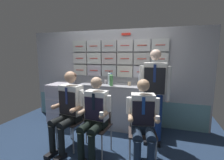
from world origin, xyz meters
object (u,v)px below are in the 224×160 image
at_px(folding_chair_near_trolley, 142,124).
at_px(folding_chair_center, 99,120).
at_px(service_trolley, 62,102).
at_px(water_bottle_tall, 110,78).
at_px(folding_chair_left, 75,115).
at_px(crew_member_standing, 154,89).
at_px(crew_member_left, 68,106).
at_px(paper_cup_blue, 106,81).
at_px(crew_member_center, 94,114).
at_px(crew_member_near_trolley, 143,119).

bearing_deg(folding_chair_near_trolley, folding_chair_center, -177.43).
distance_m(service_trolley, water_bottle_tall, 1.29).
height_order(folding_chair_left, water_bottle_tall, water_bottle_tall).
relative_size(crew_member_standing, water_bottle_tall, 5.99).
height_order(crew_member_left, paper_cup_blue, crew_member_left).
bearing_deg(water_bottle_tall, folding_chair_left, -113.15).
xyz_separation_m(crew_member_left, crew_member_center, (0.51, -0.09, -0.04)).
height_order(service_trolley, crew_member_left, crew_member_left).
height_order(crew_member_near_trolley, paper_cup_blue, crew_member_near_trolley).
bearing_deg(service_trolley, water_bottle_tall, 6.24).
distance_m(folding_chair_left, crew_member_left, 0.25).
relative_size(folding_chair_center, folding_chair_near_trolley, 1.00).
distance_m(folding_chair_center, water_bottle_tall, 1.10).
height_order(folding_chair_left, crew_member_near_trolley, crew_member_near_trolley).
xyz_separation_m(folding_chair_center, water_bottle_tall, (-0.13, 0.95, 0.55)).
relative_size(folding_chair_center, crew_member_near_trolley, 0.69).
height_order(crew_member_center, crew_member_standing, crew_member_standing).
xyz_separation_m(folding_chair_near_trolley, crew_member_standing, (0.14, 0.50, 0.46)).
distance_m(folding_chair_left, folding_chair_center, 0.51).
bearing_deg(crew_member_left, water_bottle_tall, 68.86).
xyz_separation_m(crew_member_center, water_bottle_tall, (-0.12, 1.11, 0.39)).
bearing_deg(folding_chair_near_trolley, crew_member_standing, 73.86).
distance_m(crew_member_center, folding_chair_near_trolley, 0.74).
xyz_separation_m(crew_member_center, crew_member_standing, (0.85, 0.69, 0.31)).
bearing_deg(folding_chair_center, folding_chair_left, 170.18).
relative_size(crew_member_center, crew_member_standing, 0.75).
distance_m(service_trolley, crew_member_near_trolley, 2.22).
bearing_deg(folding_chair_near_trolley, service_trolley, 158.04).
xyz_separation_m(folding_chair_near_trolley, water_bottle_tall, (-0.82, 0.92, 0.55)).
distance_m(folding_chair_near_trolley, paper_cup_blue, 1.46).
distance_m(crew_member_left, folding_chair_near_trolley, 1.24).
bearing_deg(crew_member_center, crew_member_left, 169.68).
height_order(folding_chair_left, paper_cup_blue, paper_cup_blue).
xyz_separation_m(service_trolley, crew_member_near_trolley, (2.00, -0.95, 0.19)).
height_order(folding_chair_center, crew_member_near_trolley, crew_member_near_trolley).
relative_size(crew_member_left, folding_chair_near_trolley, 1.53).
xyz_separation_m(folding_chair_center, folding_chair_near_trolley, (0.69, 0.03, 0.00)).
distance_m(folding_chair_near_trolley, crew_member_near_trolley, 0.22).
height_order(crew_member_near_trolley, crew_member_standing, crew_member_standing).
relative_size(service_trolley, crew_member_near_trolley, 0.75).
bearing_deg(crew_member_near_trolley, paper_cup_blue, 129.86).
relative_size(folding_chair_left, folding_chair_center, 1.00).
bearing_deg(crew_member_near_trolley, crew_member_standing, 80.62).
height_order(crew_member_center, water_bottle_tall, crew_member_center).
height_order(service_trolley, paper_cup_blue, paper_cup_blue).
relative_size(crew_member_left, crew_member_standing, 0.78).
relative_size(crew_member_center, crew_member_near_trolley, 1.01).
xyz_separation_m(service_trolley, crew_member_left, (0.75, -0.89, 0.24)).
relative_size(folding_chair_near_trolley, crew_member_standing, 0.51).
distance_m(service_trolley, folding_chair_center, 1.52).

